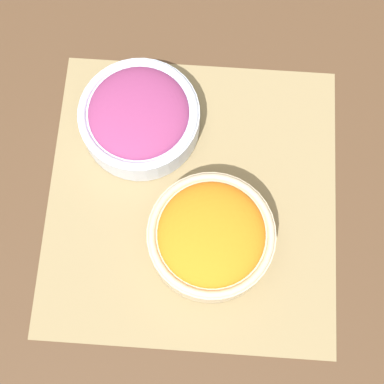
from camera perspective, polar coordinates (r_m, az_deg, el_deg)
ground_plane at (r=0.87m, az=0.00°, el=-0.62°), size 3.00×3.00×0.00m
placemat at (r=0.86m, az=0.00°, el=-0.58°), size 0.46×0.48×0.00m
carrot_bowl at (r=0.80m, az=2.04°, el=-4.74°), size 0.19×0.19×0.09m
onion_bowl at (r=0.87m, az=-5.62°, el=8.02°), size 0.19×0.19×0.08m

